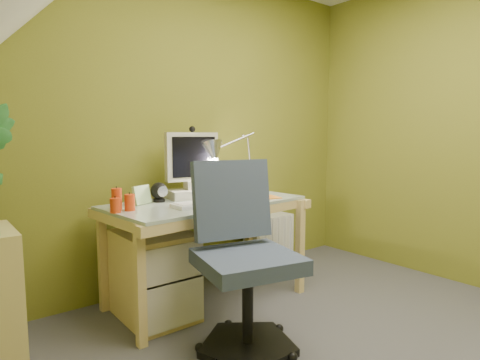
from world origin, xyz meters
TOP-DOWN VIEW (x-y plane):
  - wall_back at (0.00, 1.60)m, footprint 3.20×0.01m
  - desk at (-0.15, 1.18)m, footprint 1.37×0.78m
  - monitor at (-0.15, 1.36)m, footprint 0.39×0.27m
  - speaker_left at (-0.42, 1.34)m, footprint 0.12×0.12m
  - speaker_right at (0.12, 1.34)m, footprint 0.11×0.11m
  - keyboard at (-0.23, 1.04)m, footprint 0.47×0.16m
  - mousepad at (0.23, 1.04)m, footprint 0.27×0.22m
  - mouse at (0.23, 1.04)m, footprint 0.11×0.07m
  - amber_tumbler at (0.03, 1.10)m, footprint 0.09×0.09m
  - candle_cluster at (-0.75, 1.19)m, footprint 0.20×0.19m
  - photo_frame_red at (0.27, 1.30)m, footprint 0.15×0.05m
  - photo_frame_blue at (0.41, 1.34)m, footprint 0.13×0.11m
  - photo_frame_green at (-0.55, 1.32)m, footprint 0.14×0.08m
  - desk_lamp at (0.30, 1.36)m, footprint 0.61×0.26m
  - task_chair at (-0.33, 0.52)m, footprint 0.67×0.67m
  - radiator at (0.71, 1.49)m, footprint 0.45×0.19m

SIDE VIEW (x-z plane):
  - radiator at x=0.71m, z-range 0.00..0.44m
  - desk at x=-0.15m, z-range 0.00..0.70m
  - task_chair at x=-0.33m, z-range 0.00..1.01m
  - mousepad at x=0.23m, z-range 0.70..0.71m
  - keyboard at x=-0.23m, z-range 0.70..0.73m
  - mouse at x=0.23m, z-range 0.70..0.74m
  - amber_tumbler at x=0.03m, z-range 0.70..0.80m
  - photo_frame_green at x=-0.55m, z-range 0.70..0.82m
  - speaker_right at x=0.12m, z-range 0.70..0.83m
  - photo_frame_red at x=0.27m, z-range 0.70..0.83m
  - candle_cluster at x=-0.75m, z-range 0.70..0.83m
  - photo_frame_blue at x=0.41m, z-range 0.70..0.83m
  - speaker_left at x=-0.42m, z-range 0.70..0.84m
  - monitor at x=-0.15m, z-range 0.70..1.20m
  - desk_lamp at x=0.30m, z-range 0.70..1.36m
  - wall_back at x=0.00m, z-range 0.00..2.40m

